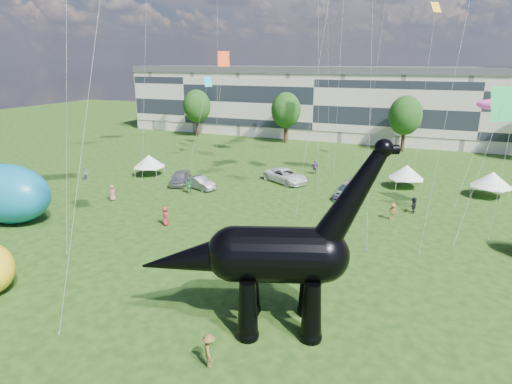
% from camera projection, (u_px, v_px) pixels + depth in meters
% --- Properties ---
extents(ground, '(220.00, 220.00, 0.00)m').
position_uv_depth(ground, '(188.00, 305.00, 25.69)').
color(ground, '#16330C').
rests_on(ground, ground).
extents(terrace_row, '(78.00, 11.00, 12.00)m').
position_uv_depth(terrace_row, '(321.00, 105.00, 81.57)').
color(terrace_row, beige).
rests_on(terrace_row, ground).
extents(tree_far_left, '(5.20, 5.20, 9.44)m').
position_uv_depth(tree_far_left, '(197.00, 104.00, 81.65)').
color(tree_far_left, '#382314').
rests_on(tree_far_left, ground).
extents(tree_mid_left, '(5.20, 5.20, 9.44)m').
position_uv_depth(tree_mid_left, '(286.00, 107.00, 75.02)').
color(tree_mid_left, '#382314').
rests_on(tree_mid_left, ground).
extents(tree_mid_right, '(5.20, 5.20, 9.44)m').
position_uv_depth(tree_mid_right, '(406.00, 112.00, 67.64)').
color(tree_mid_right, '#382314').
rests_on(tree_mid_right, ground).
extents(dinosaur_sculpture, '(13.13, 6.41, 10.90)m').
position_uv_depth(dinosaur_sculpture, '(269.00, 257.00, 22.59)').
color(dinosaur_sculpture, black).
rests_on(dinosaur_sculpture, ground).
extents(car_silver, '(3.33, 5.13, 1.63)m').
position_uv_depth(car_silver, '(180.00, 177.00, 50.81)').
color(car_silver, '#ABAAAF').
rests_on(car_silver, ground).
extents(car_grey, '(4.49, 2.82, 1.40)m').
position_uv_depth(car_grey, '(200.00, 183.00, 48.97)').
color(car_grey, gray).
rests_on(car_grey, ground).
extents(car_white, '(6.49, 5.25, 1.64)m').
position_uv_depth(car_white, '(286.00, 176.00, 51.46)').
color(car_white, white).
rests_on(car_white, ground).
extents(car_dark, '(2.41, 5.24, 1.48)m').
position_uv_depth(car_dark, '(347.00, 190.00, 45.92)').
color(car_dark, '#595960').
rests_on(car_dark, ground).
extents(gazebo_near, '(4.91, 4.91, 2.69)m').
position_uv_depth(gazebo_near, '(406.00, 172.00, 49.00)').
color(gazebo_near, white).
rests_on(gazebo_near, ground).
extents(gazebo_far, '(5.32, 5.32, 2.82)m').
position_uv_depth(gazebo_far, '(492.00, 179.00, 45.52)').
color(gazebo_far, white).
rests_on(gazebo_far, ground).
extents(gazebo_left, '(4.68, 4.68, 2.67)m').
position_uv_depth(gazebo_left, '(149.00, 161.00, 54.33)').
color(gazebo_left, white).
rests_on(gazebo_left, ground).
extents(inflatable_teal, '(8.65, 5.51, 5.34)m').
position_uv_depth(inflatable_teal, '(8.00, 194.00, 38.38)').
color(inflatable_teal, '#0D719E').
rests_on(inflatable_teal, ground).
extents(visitors, '(51.94, 38.56, 1.83)m').
position_uv_depth(visitors, '(263.00, 205.00, 40.87)').
color(visitors, '#AF2B2E').
rests_on(visitors, ground).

